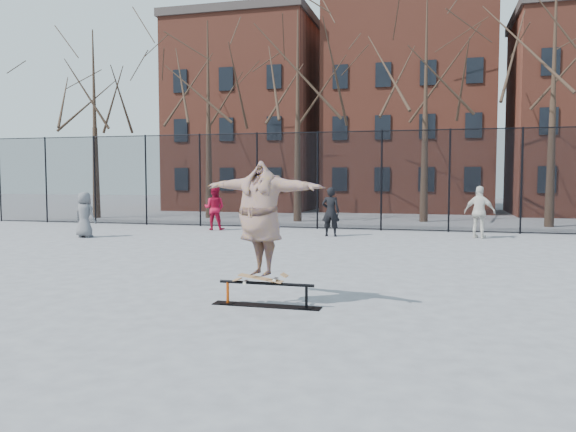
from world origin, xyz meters
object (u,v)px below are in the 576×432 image
(bystander_black, at_px, (331,212))
(bystander_red, at_px, (214,208))
(bystander_grey, at_px, (85,215))
(skate_rail, at_px, (266,297))
(bystander_white, at_px, (480,212))
(skater, at_px, (260,219))
(skateboard, at_px, (261,279))

(bystander_black, distance_m, bystander_red, 5.12)
(bystander_grey, xyz_separation_m, bystander_red, (3.36, 3.80, 0.07))
(skate_rail, xyz_separation_m, bystander_white, (4.17, 11.76, 0.76))
(skate_rail, relative_size, bystander_grey, 1.14)
(skate_rail, relative_size, skater, 0.79)
(bystander_white, bearing_deg, skate_rail, 91.59)
(skater, relative_size, bystander_red, 1.32)
(skateboard, height_order, bystander_red, bystander_red)
(skate_rail, xyz_separation_m, bystander_black, (-0.98, 11.08, 0.73))
(bystander_grey, bearing_deg, bystander_black, -157.27)
(bystander_red, xyz_separation_m, bystander_white, (10.12, -0.52, 0.03))
(bystander_black, height_order, bystander_red, bystander_black)
(skate_rail, relative_size, bystander_white, 1.01)
(skater, relative_size, bystander_white, 1.27)
(skate_rail, bearing_deg, skater, 180.00)
(skateboard, bearing_deg, bystander_black, 94.53)
(skater, height_order, bystander_white, skater)
(bystander_black, bearing_deg, skate_rail, 95.13)
(bystander_grey, height_order, bystander_white, bystander_white)
(skate_rail, xyz_separation_m, skater, (-0.10, 0.00, 1.29))
(bystander_grey, distance_m, bystander_black, 8.74)
(bystander_black, xyz_separation_m, bystander_white, (5.14, 0.67, 0.03))
(skate_rail, bearing_deg, bystander_black, 95.03)
(skateboard, xyz_separation_m, bystander_grey, (-9.22, 8.48, 0.35))
(bystander_grey, xyz_separation_m, bystander_white, (13.48, 3.28, 0.11))
(skateboard, relative_size, bystander_grey, 0.50)
(skater, distance_m, bystander_red, 13.61)
(skateboard, height_order, bystander_grey, bystander_grey)
(bystander_red, bearing_deg, bystander_grey, 44.31)
(skateboard, xyz_separation_m, bystander_white, (4.26, 11.76, 0.46))
(skateboard, bearing_deg, skate_rail, -0.00)
(skate_rail, distance_m, bystander_grey, 12.61)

